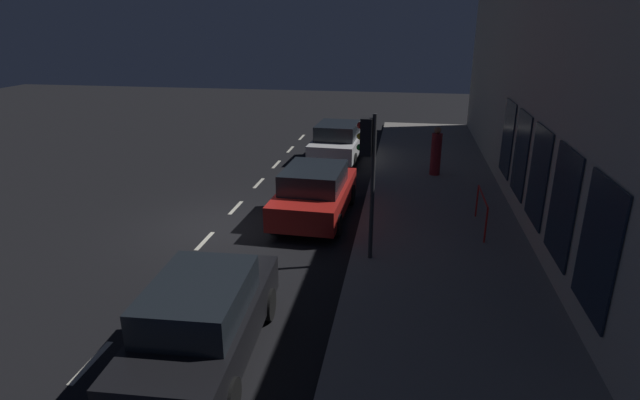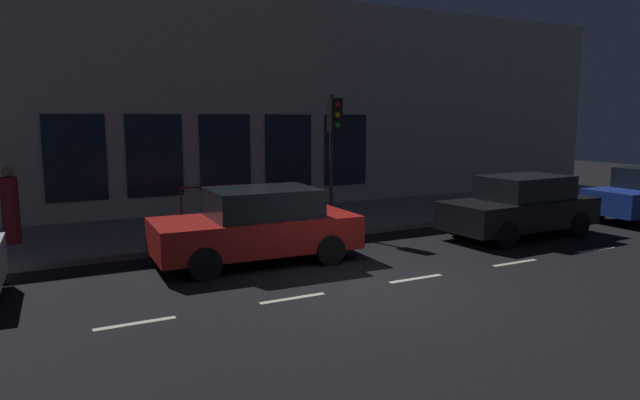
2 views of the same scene
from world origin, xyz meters
name	(u,v)px [view 2 (image 2 of 2)]	position (x,y,z in m)	size (l,w,h in m)	color
ground_plane	(372,286)	(0.00, 0.00, 0.00)	(60.00, 60.00, 0.00)	black
sidewalk	(252,225)	(6.25, 0.00, 0.07)	(4.50, 32.00, 0.15)	gray
building_facade	(221,105)	(8.80, 0.00, 3.45)	(0.65, 32.00, 6.92)	beige
lane_centre_line	(416,279)	(0.00, -1.00, 0.00)	(0.12, 27.20, 0.01)	beige
traffic_light	(334,130)	(4.34, -1.57, 2.75)	(0.45, 0.32, 3.51)	#2D2D30
parked_car_1	(257,225)	(2.62, 1.22, 0.79)	(2.10, 4.33, 1.58)	red
parked_car_2	(520,206)	(1.94, -5.77, 0.79)	(1.97, 4.36, 1.58)	black
pedestrian_0	(10,208)	(6.32, 5.90, 0.99)	(0.49, 0.49, 1.80)	maroon
red_railing	(213,194)	(7.33, 0.76, 0.86)	(0.05, 1.93, 0.97)	red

